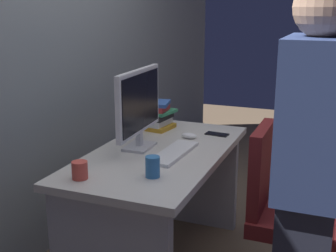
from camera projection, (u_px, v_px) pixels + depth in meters
name	position (u px, v px, depth m)	size (l,w,h in m)	color
wall_back	(35.00, 11.00, 2.63)	(6.40, 0.10, 3.00)	gray
desk	(160.00, 188.00, 2.61)	(1.35, 0.70, 0.73)	beige
office_chair	(284.00, 224.00, 2.34)	(0.52, 0.52, 0.94)	black
person_at_desk	(309.00, 194.00, 1.70)	(0.40, 0.24, 1.64)	#262838
monitor	(139.00, 105.00, 2.52)	(0.54, 0.15, 0.46)	silver
keyboard	(174.00, 153.00, 2.47)	(0.43, 0.13, 0.02)	white
mouse	(189.00, 136.00, 2.78)	(0.06, 0.10, 0.03)	white
cup_near_keyboard	(153.00, 167.00, 2.14)	(0.07, 0.07, 0.10)	#3372B2
cup_by_monitor	(80.00, 170.00, 2.12)	(0.08, 0.08, 0.09)	#D84C3F
book_stack	(158.00, 116.00, 2.97)	(0.23, 0.19, 0.18)	gold
cell_phone	(217.00, 134.00, 2.85)	(0.07, 0.14, 0.01)	black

